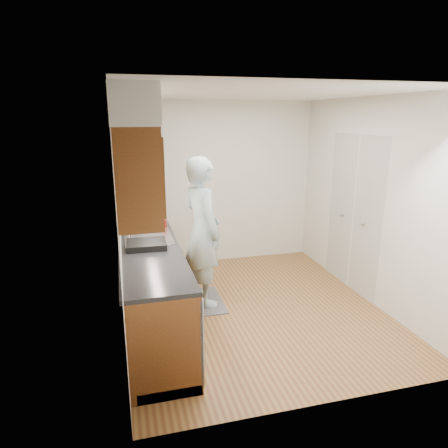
% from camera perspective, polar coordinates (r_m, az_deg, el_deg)
% --- Properties ---
extents(floor, '(3.50, 3.50, 0.00)m').
position_cam_1_polar(floor, '(5.00, 4.07, -11.84)').
color(floor, olive).
rests_on(floor, ground).
extents(ceiling, '(3.50, 3.50, 0.00)m').
position_cam_1_polar(ceiling, '(4.46, 4.70, 18.09)').
color(ceiling, white).
rests_on(ceiling, wall_left).
extents(wall_left, '(0.02, 3.50, 2.50)m').
position_cam_1_polar(wall_left, '(4.34, -14.75, 1.06)').
color(wall_left, silver).
rests_on(wall_left, floor).
extents(wall_right, '(0.02, 3.50, 2.50)m').
position_cam_1_polar(wall_right, '(5.25, 20.08, 3.05)').
color(wall_right, silver).
rests_on(wall_right, floor).
extents(wall_back, '(3.00, 0.02, 2.50)m').
position_cam_1_polar(wall_back, '(6.22, -0.87, 5.76)').
color(wall_back, silver).
rests_on(wall_back, floor).
extents(counter, '(0.64, 2.80, 1.30)m').
position_cam_1_polar(counter, '(4.58, -10.32, -7.96)').
color(counter, brown).
rests_on(counter, floor).
extents(upper_cabinets, '(0.47, 2.80, 1.21)m').
position_cam_1_polar(upper_cabinets, '(4.27, -13.10, 10.48)').
color(upper_cabinets, brown).
rests_on(upper_cabinets, wall_left).
extents(closet_door, '(0.02, 1.22, 2.05)m').
position_cam_1_polar(closet_door, '(5.53, 18.03, 1.42)').
color(closet_door, silver).
rests_on(closet_door, wall_right).
extents(floor_mat, '(0.47, 0.79, 0.01)m').
position_cam_1_polar(floor_mat, '(5.14, -2.95, -10.95)').
color(floor_mat, slate).
rests_on(floor_mat, floor).
extents(person, '(0.65, 0.82, 2.05)m').
position_cam_1_polar(person, '(4.78, -3.11, 0.26)').
color(person, '#A5C2C8').
rests_on(person, floor_mat).
extents(soap_bottle_a, '(0.13, 0.13, 0.29)m').
position_cam_1_polar(soap_bottle_a, '(5.10, -11.48, 1.43)').
color(soap_bottle_a, silver).
rests_on(soap_bottle_a, counter).
extents(soap_bottle_b, '(0.11, 0.11, 0.17)m').
position_cam_1_polar(soap_bottle_b, '(5.05, -11.46, 0.62)').
color(soap_bottle_b, silver).
rests_on(soap_bottle_b, counter).
extents(soda_can, '(0.08, 0.08, 0.11)m').
position_cam_1_polar(soda_can, '(4.90, -8.54, -0.06)').
color(soda_can, '#AD211D').
rests_on(soda_can, counter).
extents(steel_can, '(0.07, 0.07, 0.11)m').
position_cam_1_polar(steel_can, '(5.16, -9.08, 0.69)').
color(steel_can, '#A5A5AA').
rests_on(steel_can, counter).
extents(dish_rack, '(0.42, 0.36, 0.06)m').
position_cam_1_polar(dish_rack, '(4.25, -11.04, -2.90)').
color(dish_rack, black).
rests_on(dish_rack, counter).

